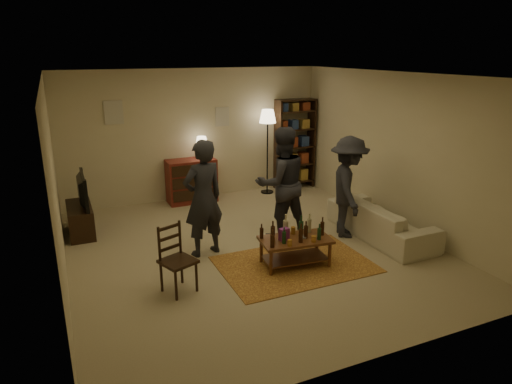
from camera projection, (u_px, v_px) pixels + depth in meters
floor at (252, 249)px, 7.29m from camera, size 6.00×6.00×0.00m
room_shell at (163, 114)px, 9.10m from camera, size 6.00×6.00×6.00m
rug at (295, 264)px, 6.76m from camera, size 2.20×1.50×0.01m
coffee_table at (294, 241)px, 6.64m from camera, size 1.08×0.67×0.76m
dining_chair at (175, 256)px, 5.91m from camera, size 0.52×0.52×0.93m
tv_stand at (80, 212)px, 7.80m from camera, size 0.40×1.00×1.06m
dresser at (192, 180)px, 9.44m from camera, size 1.00×0.50×1.36m
bookshelf at (295, 143)px, 10.28m from camera, size 0.90×0.34×2.02m
floor_lamp at (268, 122)px, 9.72m from camera, size 0.36×0.36×1.84m
sofa at (381, 220)px, 7.70m from camera, size 0.81×2.08×0.61m
person_left at (203, 199)px, 6.86m from camera, size 0.74×0.57×1.81m
person_right at (281, 183)px, 7.55m from camera, size 0.91×0.71×1.87m
person_by_sofa at (348, 187)px, 7.60m from camera, size 1.04×1.27×1.71m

